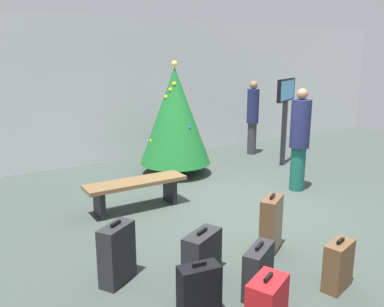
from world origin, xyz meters
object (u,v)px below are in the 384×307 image
Objects in this scene: suitcase_1 at (202,254)px; suitcase_3 at (267,307)px; holiday_tree at (175,116)px; suitcase_2 at (338,265)px; traveller_0 at (300,138)px; suitcase_6 at (199,292)px; traveller_1 at (253,116)px; suitcase_4 at (258,271)px; waiting_bench at (136,187)px; suitcase_0 at (271,225)px; flight_info_kiosk at (285,104)px; suitcase_7 at (117,254)px.

suitcase_3 reaches higher than suitcase_1.
holiday_tree is 4.14× the size of suitcase_2.
suitcase_1 is at bearing -153.27° from traveller_0.
suitcase_3 is (-1.79, -4.77, -0.94)m from holiday_tree.
traveller_1 is at bearing 45.76° from suitcase_6.
suitcase_4 is (0.36, 0.52, -0.01)m from suitcase_3.
suitcase_2 is (-0.66, -4.62, -0.95)m from holiday_tree.
suitcase_0 reaches higher than waiting_bench.
flight_info_kiosk is 5.99m from suitcase_3.
traveller_0 reaches higher than traveller_1.
traveller_0 reaches higher than suitcase_6.
traveller_1 is 3.14× the size of suitcase_6.
suitcase_6 is at bearing -116.93° from holiday_tree.
suitcase_7 is at bearing -163.23° from traveller_0.
flight_info_kiosk is 3.44× the size of suitcase_2.
flight_info_kiosk is at bearing 38.25° from suitcase_6.
suitcase_4 is (0.30, -0.60, 0.00)m from suitcase_1.
waiting_bench is 2.34× the size of suitcase_7.
holiday_tree is 1.20× the size of flight_info_kiosk.
suitcase_0 is (-2.06, -1.53, -0.62)m from traveller_0.
suitcase_0 is 1.60m from suitcase_3.
suitcase_2 is 0.96× the size of suitcase_3.
suitcase_4 is (-3.92, -4.76, -0.71)m from traveller_1.
suitcase_1 is at bearing 86.88° from suitcase_3.
suitcase_2 is 0.86m from suitcase_4.
traveller_1 is 6.84m from suitcase_3.
suitcase_3 is 0.83× the size of suitcase_7.
suitcase_6 is (-4.59, -3.62, -1.10)m from flight_info_kiosk.
suitcase_0 is 1.35× the size of suitcase_1.
waiting_bench is 3.04m from traveller_0.
suitcase_3 is (-0.27, -3.35, -0.09)m from waiting_bench.
suitcase_4 is at bearing -136.96° from flight_info_kiosk.
suitcase_1 reaches higher than waiting_bench.
holiday_tree is at bearing 164.83° from flight_info_kiosk.
holiday_tree is 2.55m from traveller_1.
suitcase_1 is (-0.21, -2.23, -0.11)m from waiting_bench.
traveller_0 is 3.20× the size of suitcase_3.
suitcase_0 reaches higher than suitcase_3.
waiting_bench is 2.19× the size of suitcase_0.
traveller_1 is at bearing 50.53° from suitcase_4.
traveller_1 reaches higher than suitcase_7.
flight_info_kiosk is 5.74m from suitcase_7.
suitcase_1 is at bearing -135.37° from traveller_1.
traveller_0 is at bearing 16.77° from suitcase_7.
traveller_0 is at bearing 26.73° from suitcase_1.
suitcase_7 is (-0.41, 0.99, 0.06)m from suitcase_6.
suitcase_4 is 1.50m from suitcase_7.
traveller_1 is at bearing 58.50° from suitcase_2.
holiday_tree reaches higher than traveller_1.
suitcase_4 reaches higher than waiting_bench.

